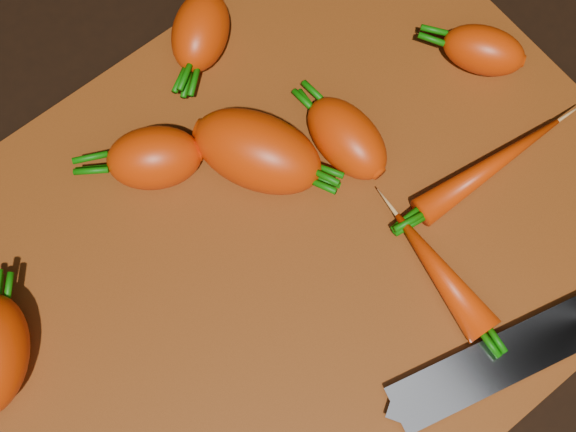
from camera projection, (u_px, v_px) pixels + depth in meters
ground at (296, 241)px, 0.61m from camera, size 2.00×2.00×0.01m
cutting_board at (296, 236)px, 0.60m from camera, size 0.50×0.40×0.01m
carrot_1 at (154, 158)px, 0.59m from camera, size 0.08×0.08×0.05m
carrot_2 at (258, 151)px, 0.58m from camera, size 0.10×0.11×0.06m
carrot_3 at (347, 138)px, 0.59m from camera, size 0.04×0.08×0.04m
carrot_4 at (201, 31)px, 0.62m from camera, size 0.08×0.08×0.04m
carrot_5 at (484, 50)px, 0.62m from camera, size 0.07×0.07×0.04m
carrot_6 at (490, 166)px, 0.60m from camera, size 0.13×0.03×0.02m
carrot_7 at (440, 272)px, 0.57m from camera, size 0.04×0.11×0.03m
knife at (543, 340)px, 0.56m from camera, size 0.31×0.10×0.02m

